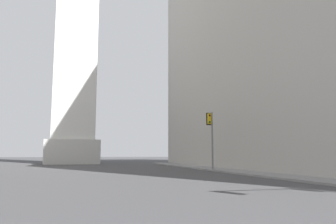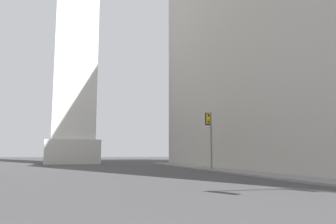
% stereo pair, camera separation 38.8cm
% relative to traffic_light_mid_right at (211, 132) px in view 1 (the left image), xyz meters
% --- Properties ---
extents(sidewalk_right, '(5.00, 72.50, 0.15)m').
position_rel_traffic_light_mid_right_xyz_m(sidewalk_right, '(2.42, -8.53, -3.95)').
color(sidewalk_right, gray).
rests_on(sidewalk_right, ground_plane).
extents(traffic_light_mid_right, '(0.76, 0.53, 6.12)m').
position_rel_traffic_light_mid_right_xyz_m(traffic_light_mid_right, '(0.00, 0.00, 0.00)').
color(traffic_light_mid_right, slate).
rests_on(traffic_light_mid_right, ground_plane).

